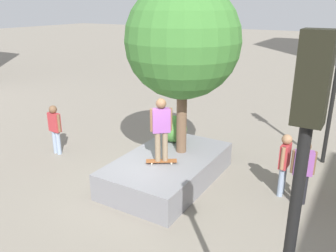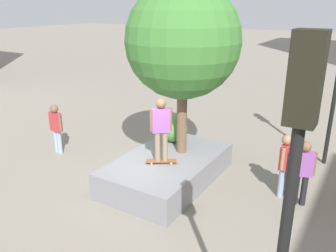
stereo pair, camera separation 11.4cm
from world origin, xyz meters
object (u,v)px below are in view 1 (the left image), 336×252
planter_ledge (168,169)px  traffic_light_corner (299,178)px  pedestrian_crossing (303,168)px  passerby_with_bag (55,126)px  skateboarder (161,126)px  skateboard (161,161)px  plaza_tree (183,41)px  bystander_watching (284,161)px

planter_ledge → traffic_light_corner: (4.13, 3.97, 2.68)m
pedestrian_crossing → passerby_with_bag: bearing=-82.9°
skateboarder → skateboard: bearing=0.0°
plaza_tree → skateboarder: size_ratio=2.71×
skateboard → traffic_light_corner: size_ratio=0.18×
skateboard → passerby_with_bag: size_ratio=0.48×
planter_ledge → plaza_tree: plaza_tree is taller
planter_ledge → bystander_watching: (-0.87, 2.87, 0.60)m
skateboard → skateboarder: bearing=180.0°
plaza_tree → pedestrian_crossing: plaza_tree is taller
plaza_tree → bystander_watching: size_ratio=2.76×
plaza_tree → pedestrian_crossing: size_ratio=2.75×
skateboarder → traffic_light_corner: traffic_light_corner is taller
skateboarder → traffic_light_corner: bearing=46.5°
planter_ledge → plaza_tree: (-0.54, 0.11, 3.39)m
skateboarder → pedestrian_crossing: size_ratio=1.01×
skateboard → passerby_with_bag: (-0.14, -4.11, 0.18)m
planter_ledge → skateboarder: (0.40, 0.04, 1.39)m
skateboard → passerby_with_bag: 4.12m
plaza_tree → skateboard: (0.94, -0.07, -2.98)m
pedestrian_crossing → passerby_with_bag: 7.47m
planter_ledge → plaza_tree: bearing=168.1°
pedestrian_crossing → passerby_with_bag: pedestrian_crossing is taller
skateboard → pedestrian_crossing: bearing=107.8°
skateboard → skateboarder: skateboarder is taller
plaza_tree → pedestrian_crossing: (-0.13, 3.23, -2.80)m
plaza_tree → planter_ledge: bearing=-11.9°
plaza_tree → passerby_with_bag: 5.10m
traffic_light_corner → bystander_watching: (-5.00, -1.10, -2.09)m
skateboard → skateboarder: 0.98m
traffic_light_corner → passerby_with_bag: (-3.88, -8.04, -2.10)m
pedestrian_crossing → passerby_with_bag: size_ratio=1.01×
plaza_tree → passerby_with_bag: size_ratio=2.78×
traffic_light_corner → pedestrian_crossing: size_ratio=2.70×
pedestrian_crossing → planter_ledge: bearing=-78.8°
planter_ledge → pedestrian_crossing: size_ratio=2.26×
planter_ledge → traffic_light_corner: 6.33m
skateboarder → pedestrian_crossing: 3.56m
traffic_light_corner → passerby_with_bag: traffic_light_corner is taller
skateboard → traffic_light_corner: 5.88m
skateboard → skateboarder: size_ratio=0.47×
planter_ledge → pedestrian_crossing: 3.46m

